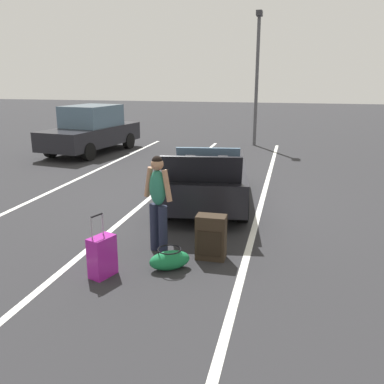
% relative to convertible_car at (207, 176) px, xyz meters
% --- Properties ---
extents(ground_plane, '(80.00, 80.00, 0.00)m').
position_rel_convertible_car_xyz_m(ground_plane, '(-0.20, -0.03, -0.59)').
color(ground_plane, '#28282B').
extents(lot_line_near, '(18.00, 0.12, 0.01)m').
position_rel_convertible_car_xyz_m(lot_line_near, '(-0.20, -1.30, -0.59)').
color(lot_line_near, silver).
rests_on(lot_line_near, ground_plane).
extents(lot_line_mid, '(18.00, 0.12, 0.01)m').
position_rel_convertible_car_xyz_m(lot_line_mid, '(-0.20, 1.40, -0.59)').
color(lot_line_mid, silver).
rests_on(lot_line_mid, ground_plane).
extents(lot_line_far, '(18.00, 0.12, 0.01)m').
position_rel_convertible_car_xyz_m(lot_line_far, '(-0.20, 4.10, -0.59)').
color(lot_line_far, silver).
rests_on(lot_line_far, ground_plane).
extents(convertible_car, '(4.40, 2.35, 1.51)m').
position_rel_convertible_car_xyz_m(convertible_car, '(0.00, 0.00, 0.00)').
color(convertible_car, black).
rests_on(convertible_car, ground_plane).
extents(suitcase_large_black, '(0.30, 0.48, 0.74)m').
position_rel_convertible_car_xyz_m(suitcase_large_black, '(-3.27, -0.73, -0.22)').
color(suitcase_large_black, '#2D2319').
rests_on(suitcase_large_black, ground_plane).
extents(suitcase_medium_bright, '(0.46, 0.36, 0.95)m').
position_rel_convertible_car_xyz_m(suitcase_medium_bright, '(-4.25, 0.72, -0.28)').
color(suitcase_medium_bright, '#991E8C').
rests_on(suitcase_medium_bright, ground_plane).
extents(duffel_bag, '(0.60, 0.70, 0.34)m').
position_rel_convertible_car_xyz_m(duffel_bag, '(-3.81, -0.19, -0.43)').
color(duffel_bag, '#19723F').
rests_on(duffel_bag, ground_plane).
extents(traveler_person, '(0.33, 0.58, 1.65)m').
position_rel_convertible_car_xyz_m(traveler_person, '(-3.17, 0.19, 0.34)').
color(traveler_person, '#1E2338').
rests_on(traveler_person, ground_plane).
extents(parked_sedan_near, '(4.72, 2.44, 1.82)m').
position_rel_convertible_car_xyz_m(parked_sedan_near, '(5.34, 5.67, 0.30)').
color(parked_sedan_near, black).
rests_on(parked_sedan_near, ground_plane).
extents(parking_lamp_post, '(0.50, 0.24, 5.43)m').
position_rel_convertible_car_xyz_m(parking_lamp_post, '(8.67, -0.32, 2.54)').
color(parking_lamp_post, '#4C4C51').
rests_on(parking_lamp_post, ground_plane).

